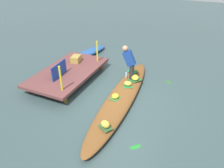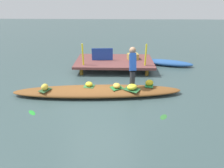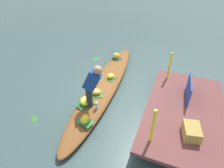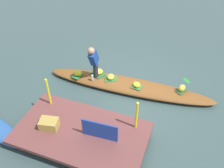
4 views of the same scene
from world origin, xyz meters
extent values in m
plane|color=#344848|center=(0.00, 0.00, 0.00)|extent=(40.00, 40.00, 0.00)
cube|color=brown|center=(0.49, 2.33, 0.32)|extent=(3.20, 1.80, 0.10)
cylinder|color=brown|center=(-0.79, 1.61, 0.13)|extent=(0.14, 0.14, 0.27)
cylinder|color=brown|center=(1.77, 1.61, 0.13)|extent=(0.14, 0.14, 0.27)
cylinder|color=brown|center=(-0.79, 3.05, 0.13)|extent=(0.14, 0.14, 0.27)
cylinder|color=brown|center=(1.77, 3.05, 0.13)|extent=(0.14, 0.14, 0.27)
ellipsoid|color=brown|center=(0.00, 0.00, 0.12)|extent=(5.28, 1.10, 0.24)
ellipsoid|color=#275192|center=(2.79, 2.80, 0.12)|extent=(2.33, 1.07, 0.24)
cube|color=#386E38|center=(-0.27, 0.09, 0.24)|extent=(0.35, 0.31, 0.01)
ellipsoid|color=yellow|center=(-0.27, 0.09, 0.32)|extent=(0.30, 0.29, 0.15)
cube|color=#267A41|center=(1.63, 0.22, 0.24)|extent=(0.32, 0.40, 0.01)
ellipsoid|color=yellow|center=(1.63, 0.22, 0.34)|extent=(0.28, 0.23, 0.19)
cube|color=#245A2E|center=(1.06, -0.08, 0.24)|extent=(0.55, 0.50, 0.01)
ellipsoid|color=yellow|center=(1.06, -0.08, 0.33)|extent=(0.40, 0.37, 0.17)
cube|color=#277133|center=(0.60, 0.01, 0.24)|extent=(0.45, 0.43, 0.01)
ellipsoid|color=gold|center=(0.60, 0.01, 0.32)|extent=(0.27, 0.29, 0.15)
cube|color=#2B522C|center=(-1.57, -0.20, 0.24)|extent=(0.37, 0.42, 0.01)
ellipsoid|color=gold|center=(-1.57, -0.20, 0.34)|extent=(0.23, 0.28, 0.20)
cylinder|color=#28282D|center=(1.07, 0.06, 0.51)|extent=(0.16, 0.16, 0.55)
cube|color=navy|center=(1.07, 0.17, 1.02)|extent=(0.21, 0.49, 0.59)
sphere|color=#9E7556|center=(1.06, 0.32, 1.35)|extent=(0.20, 0.20, 0.20)
cylinder|color=silver|center=(1.11, 0.26, 0.33)|extent=(0.06, 0.06, 0.19)
cube|color=navy|center=(-0.01, 2.33, 0.62)|extent=(0.87, 0.09, 0.50)
cylinder|color=yellow|center=(-0.71, 1.73, 0.79)|extent=(0.06, 0.06, 0.83)
cylinder|color=yellow|center=(1.69, 1.73, 0.79)|extent=(0.06, 0.06, 0.83)
cube|color=#A1843E|center=(1.27, 2.47, 0.49)|extent=(0.50, 0.40, 0.24)
ellipsoid|color=#21882A|center=(-1.66, -1.05, 0.00)|extent=(0.30, 0.30, 0.01)
ellipsoid|color=#2A642A|center=(1.82, -1.15, 0.00)|extent=(0.28, 0.31, 0.01)
camera|label=1|loc=(-5.23, -2.04, 3.98)|focal=34.14mm
camera|label=2|loc=(0.59, -5.16, 2.85)|focal=29.97mm
camera|label=3|loc=(4.18, 1.88, 3.49)|focal=29.94mm
camera|label=4|loc=(-1.58, 5.71, 5.12)|focal=39.93mm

